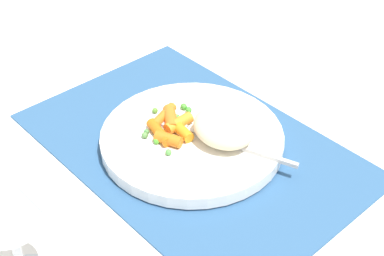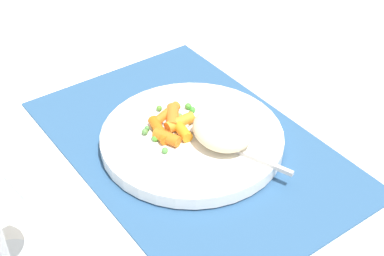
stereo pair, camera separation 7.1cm
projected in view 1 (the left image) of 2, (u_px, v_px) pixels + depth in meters
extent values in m
plane|color=white|center=(192.00, 147.00, 0.81)|extent=(2.40, 2.40, 0.00)
cube|color=#2D5684|center=(192.00, 145.00, 0.81)|extent=(0.48, 0.32, 0.01)
cylinder|color=white|center=(192.00, 139.00, 0.80)|extent=(0.26, 0.26, 0.02)
ellipsoid|color=beige|center=(224.00, 127.00, 0.78)|extent=(0.09, 0.08, 0.04)
cylinder|color=orange|center=(181.00, 130.00, 0.79)|extent=(0.04, 0.02, 0.02)
cylinder|color=orange|center=(168.00, 139.00, 0.78)|extent=(0.04, 0.03, 0.02)
cylinder|color=orange|center=(171.00, 119.00, 0.81)|extent=(0.05, 0.04, 0.02)
cylinder|color=orange|center=(164.00, 116.00, 0.82)|extent=(0.03, 0.05, 0.01)
cylinder|color=orange|center=(179.00, 123.00, 0.80)|extent=(0.02, 0.04, 0.02)
cylinder|color=orange|center=(159.00, 133.00, 0.79)|extent=(0.05, 0.03, 0.01)
sphere|color=green|center=(174.00, 128.00, 0.80)|extent=(0.01, 0.01, 0.01)
sphere|color=#4A8C46|center=(147.00, 132.00, 0.80)|extent=(0.01, 0.01, 0.01)
sphere|color=green|center=(189.00, 110.00, 0.84)|extent=(0.01, 0.01, 0.01)
sphere|color=#4E9D43|center=(177.00, 117.00, 0.82)|extent=(0.01, 0.01, 0.01)
sphere|color=#559632|center=(155.00, 111.00, 0.84)|extent=(0.01, 0.01, 0.01)
sphere|color=green|center=(184.00, 107.00, 0.84)|extent=(0.01, 0.01, 0.01)
sphere|color=#55A346|center=(169.00, 152.00, 0.76)|extent=(0.01, 0.01, 0.01)
sphere|color=#578E47|center=(145.00, 135.00, 0.79)|extent=(0.01, 0.01, 0.01)
sphere|color=green|center=(184.00, 107.00, 0.84)|extent=(0.01, 0.01, 0.01)
sphere|color=#52B330|center=(157.00, 141.00, 0.78)|extent=(0.01, 0.01, 0.01)
sphere|color=#4A9733|center=(180.00, 129.00, 0.80)|extent=(0.01, 0.01, 0.01)
sphere|color=#429341|center=(176.00, 122.00, 0.81)|extent=(0.01, 0.01, 0.01)
sphere|color=green|center=(176.00, 124.00, 0.81)|extent=(0.01, 0.01, 0.01)
cube|color=silver|center=(171.00, 125.00, 0.81)|extent=(0.05, 0.03, 0.01)
cube|color=silver|center=(240.00, 147.00, 0.77)|extent=(0.16, 0.06, 0.01)
cylinder|color=silver|center=(17.00, 252.00, 0.60)|extent=(0.01, 0.01, 0.09)
cone|color=silver|center=(0.00, 193.00, 0.55)|extent=(0.07, 0.07, 0.09)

